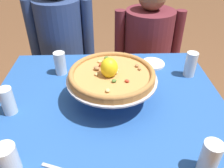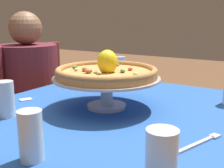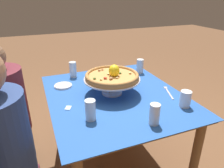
% 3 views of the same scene
% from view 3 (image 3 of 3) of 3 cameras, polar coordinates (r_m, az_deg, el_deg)
% --- Properties ---
extents(dining_table, '(1.13, 0.97, 0.76)m').
position_cam_3_polar(dining_table, '(1.61, 0.67, -6.42)').
color(dining_table, olive).
rests_on(dining_table, ground).
extents(pizza_stand, '(0.42, 0.42, 0.12)m').
position_cam_3_polar(pizza_stand, '(1.53, -0.01, 0.64)').
color(pizza_stand, '#B7B7C1').
rests_on(pizza_stand, dining_table).
extents(pizza, '(0.39, 0.39, 0.11)m').
position_cam_3_polar(pizza, '(1.51, 0.04, 2.36)').
color(pizza, '#BC8447').
rests_on(pizza, pizza_stand).
extents(water_glass_back_right, '(0.06, 0.06, 0.14)m').
position_cam_3_polar(water_glass_back_right, '(1.89, -10.67, 3.69)').
color(water_glass_back_right, silver).
rests_on(water_glass_back_right, dining_table).
extents(water_glass_back_left, '(0.06, 0.06, 0.13)m').
position_cam_3_polar(water_glass_back_left, '(1.24, -5.94, -7.49)').
color(water_glass_back_left, silver).
rests_on(water_glass_back_left, dining_table).
extents(water_glass_front_left, '(0.07, 0.07, 0.11)m').
position_cam_3_polar(water_glass_front_left, '(1.46, 19.52, -4.07)').
color(water_glass_front_left, white).
rests_on(water_glass_front_left, dining_table).
extents(water_glass_front_right, '(0.06, 0.06, 0.13)m').
position_cam_3_polar(water_glass_front_right, '(1.97, 7.69, 4.71)').
color(water_glass_front_right, silver).
rests_on(water_glass_front_right, dining_table).
extents(water_glass_side_left, '(0.06, 0.06, 0.13)m').
position_cam_3_polar(water_glass_side_left, '(1.22, 11.59, -8.53)').
color(water_glass_side_left, silver).
rests_on(water_glass_side_left, dining_table).
extents(side_plate, '(0.14, 0.14, 0.02)m').
position_cam_3_polar(side_plate, '(1.72, -13.32, -0.43)').
color(side_plate, white).
rests_on(side_plate, dining_table).
extents(dinner_fork, '(0.21, 0.09, 0.01)m').
position_cam_3_polar(dinner_fork, '(1.64, 15.21, -2.16)').
color(dinner_fork, '#B7B7C1').
rests_on(dinner_fork, dining_table).
extents(sugar_packet, '(0.06, 0.05, 0.00)m').
position_cam_3_polar(sugar_packet, '(1.40, -11.97, -6.46)').
color(sugar_packet, silver).
rests_on(sugar_packet, dining_table).
extents(diner_right, '(0.53, 0.39, 1.15)m').
position_cam_3_polar(diner_right, '(1.87, -27.42, -7.61)').
color(diner_right, navy).
rests_on(diner_right, ground).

